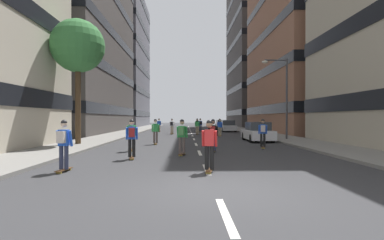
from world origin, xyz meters
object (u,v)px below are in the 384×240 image
Objects in this scene: parked_car_near at (228,126)px; streetlamp_right at (282,90)px; skater_3 at (172,125)px; skater_6 at (197,126)px; parked_car_far at (222,125)px; skater_8 at (159,124)px; skater_4 at (132,133)px; skater_11 at (220,126)px; parked_car_mid at (258,132)px; skater_7 at (213,133)px; skater_2 at (182,135)px; skater_10 at (200,124)px; skater_5 at (209,143)px; skater_13 at (155,130)px; skater_9 at (263,132)px; skater_12 at (132,136)px; skater_1 at (197,124)px; street_tree_near at (78,47)px; skater_0 at (63,142)px.

parked_car_near is 16.29m from streetlamp_right.
skater_6 is at bearing -6.78° from skater_3.
parked_car_far is 2.47× the size of skater_8.
skater_4 is 17.12m from skater_6.
skater_3 is at bearing -119.95° from parked_car_far.
parked_car_mid is at bearing -71.13° from skater_11.
skater_4 and skater_7 have the same top height.
skater_2 and skater_10 have the same top height.
skater_13 is at bearing 105.19° from skater_5.
skater_9 is 1.00× the size of skater_11.
skater_2 is at bearing -146.01° from skater_9.
parked_car_mid is 2.47× the size of skater_6.
parked_car_far is at bearing 95.61° from streetlamp_right.
skater_3 is 1.00× the size of skater_10.
skater_11 is 1.00× the size of skater_13.
parked_car_mid is 2.47× the size of skater_12.
skater_3 is (-7.22, -12.53, 0.32)m from parked_car_far.
skater_8 is (-9.19, 15.97, 0.29)m from parked_car_mid.
parked_car_mid is (0.00, -16.34, 0.00)m from parked_car_near.
skater_6 is 1.00× the size of skater_7.
skater_5 and skater_9 have the same top height.
parked_car_near is 9.21m from skater_8.
skater_8 and skater_13 have the same top height.
parked_car_mid is at bearing -90.00° from parked_car_far.
skater_5 and skater_12 have the same top height.
streetlamp_right is (2.16, -15.77, 3.44)m from parked_car_near.
skater_1 is 6.84m from skater_8.
skater_6 reaches higher than parked_car_near.
streetlamp_right reaches higher than skater_6.
skater_5 is at bearing -97.82° from parked_car_far.
skater_5 is (0.98, -4.53, -0.03)m from skater_2.
skater_8 reaches higher than parked_car_near.
skater_5 is (-4.92, -35.85, 0.29)m from parked_car_far.
streetlamp_right is 8.04m from skater_11.
skater_8 is 1.00× the size of skater_10.
skater_6 and skater_7 have the same top height.
streetlamp_right is 10.76m from skater_7.
skater_2 is at bearing -72.65° from skater_13.
skater_8 is at bearing 79.51° from street_tree_near.
skater_1 and skater_2 have the same top height.
skater_11 reaches higher than parked_car_mid.
skater_0 is 1.00× the size of skater_8.
skater_1 is (-6.10, 19.77, -3.15)m from streetlamp_right.
skater_4 is 1.00× the size of skater_11.
skater_10 is at bearing 111.69° from streetlamp_right.
skater_10 reaches higher than parked_car_near.
skater_0 reaches higher than parked_car_far.
skater_2 is 1.00× the size of skater_11.
street_tree_near is at bearing 155.56° from skater_7.
skater_4 is 1.00× the size of skater_13.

